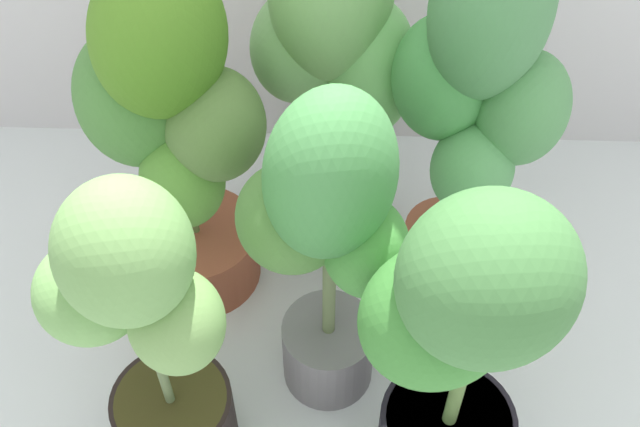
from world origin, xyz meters
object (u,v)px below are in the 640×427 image
object	(u,v)px
potted_plant_back_right	(475,103)
potted_plant_back_center	(332,62)
potted_plant_front_right	(457,349)
potted_plant_center	(326,235)
potted_plant_front_left	(147,336)
potted_plant_back_left	(174,131)

from	to	relation	value
potted_plant_back_right	potted_plant_back_center	world-z (taller)	potted_plant_back_right
potted_plant_back_right	potted_plant_front_right	world-z (taller)	potted_plant_back_right
potted_plant_center	potted_plant_front_left	bearing A→B (deg)	-149.28
potted_plant_back_right	potted_plant_front_left	size ratio (longest dim) A/B	1.22
potted_plant_front_right	potted_plant_back_right	bearing A→B (deg)	83.14
potted_plant_back_right	potted_plant_back_center	xyz separation A→B (m)	(-0.27, 0.15, -0.03)
potted_plant_center	potted_plant_back_left	bearing A→B (deg)	140.46
potted_plant_front_right	potted_plant_center	xyz separation A→B (m)	(-0.22, 0.20, 0.03)
potted_plant_back_right	potted_plant_center	distance (m)	0.39
potted_plant_back_right	potted_plant_front_left	distance (m)	0.74
potted_plant_back_left	potted_plant_back_right	bearing A→B (deg)	1.53
potted_plant_back_right	potted_plant_front_right	size ratio (longest dim) A/B	1.20
potted_plant_back_left	potted_plant_back_center	distance (m)	0.35
potted_plant_front_right	potted_plant_back_center	distance (m)	0.67
potted_plant_center	potted_plant_front_right	bearing A→B (deg)	-43.24
potted_plant_front_right	potted_plant_back_center	bearing A→B (deg)	109.18
potted_plant_front_left	potted_plant_back_center	xyz separation A→B (m)	(0.30, 0.60, 0.11)
potted_plant_front_left	potted_plant_front_right	size ratio (longest dim) A/B	0.98
potted_plant_center	potted_plant_back_center	bearing A→B (deg)	90.03
potted_plant_back_left	potted_plant_center	xyz separation A→B (m)	(0.31, -0.26, 0.00)
potted_plant_back_left	potted_plant_center	bearing A→B (deg)	-39.54
potted_plant_center	potted_plant_back_right	bearing A→B (deg)	44.69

